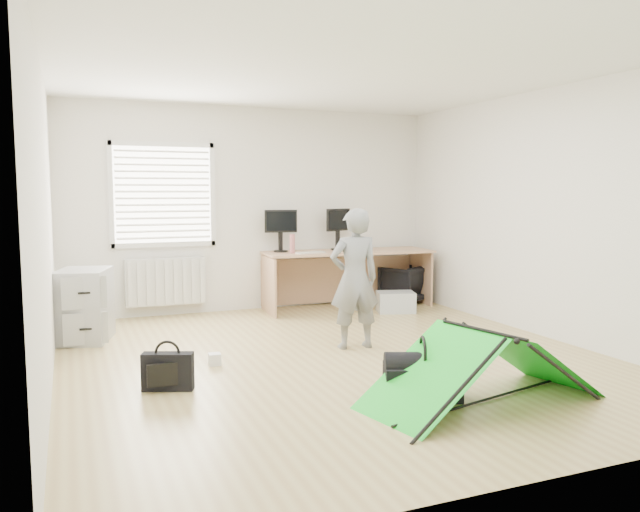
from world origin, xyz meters
name	(u,v)px	position (x,y,z in m)	size (l,w,h in m)	color
ground	(336,359)	(0.00, 0.00, 0.00)	(5.50, 5.50, 0.00)	tan
back_wall	(254,209)	(0.00, 2.75, 1.35)	(5.00, 0.02, 2.70)	silver
window	(163,195)	(-1.20, 2.71, 1.55)	(1.20, 0.06, 1.20)	silver
radiator	(166,281)	(-1.20, 2.67, 0.45)	(1.00, 0.12, 0.60)	silver
desk	(348,279)	(1.20, 2.33, 0.39)	(2.30, 0.73, 0.79)	tan
filing_cabinet	(84,305)	(-2.20, 1.67, 0.38)	(0.49, 0.66, 0.77)	#9FA2A5
monitor_left	(281,237)	(0.30, 2.54, 0.99)	(0.43, 0.09, 0.41)	black
monitor_right	(338,235)	(1.12, 2.52, 0.99)	(0.44, 0.09, 0.42)	black
keyboard	(311,253)	(0.60, 2.22, 0.79)	(0.39, 0.13, 0.02)	beige
thermos	(292,244)	(0.39, 2.32, 0.91)	(0.07, 0.07, 0.25)	#AB5F61
office_chair	(405,284)	(2.13, 2.41, 0.27)	(0.57, 0.59, 0.53)	black
person	(354,279)	(0.34, 0.32, 0.71)	(0.52, 0.34, 1.43)	slate
kite	(482,367)	(0.53, -1.56, 0.28)	(1.81, 0.79, 0.56)	#13C822
storage_crate	(396,302)	(1.66, 1.82, 0.13)	(0.48, 0.34, 0.27)	#B3B9BC
tote_bag	(77,308)	(-2.27, 2.63, 0.19)	(0.33, 0.14, 0.39)	teal
laptop_bag	(168,371)	(-1.63, -0.36, 0.15)	(0.41, 0.12, 0.30)	black
white_box	(215,359)	(-1.12, 0.22, 0.05)	(0.11, 0.11, 0.11)	silver
duffel_bag	(422,382)	(0.17, -1.30, 0.13)	(0.59, 0.30, 0.26)	black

